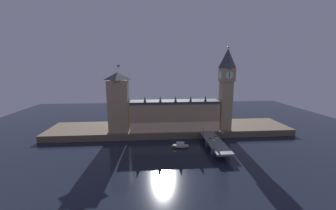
{
  "coord_description": "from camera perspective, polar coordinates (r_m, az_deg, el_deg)",
  "views": [
    {
      "loc": [
        -17.16,
        -147.01,
        61.44
      ],
      "look_at": [
        -3.65,
        20.0,
        29.48
      ],
      "focal_mm": 22.0,
      "sensor_mm": 36.0,
      "label": 1
    }
  ],
  "objects": [
    {
      "name": "pedestrian_far_rail",
      "position": [
        170.16,
        9.86,
        -8.03
      ],
      "size": [
        0.38,
        0.38,
        1.7
      ],
      "color": "black",
      "rests_on": "bridge"
    },
    {
      "name": "pedestrian_near_rail",
      "position": [
        144.45,
        12.72,
        -11.62
      ],
      "size": [
        0.38,
        0.38,
        1.7
      ],
      "color": "black",
      "rests_on": "bridge"
    },
    {
      "name": "ground_plane",
      "position": [
        160.25,
        1.92,
        -11.75
      ],
      "size": [
        400.0,
        400.0,
        0.0
      ],
      "primitive_type": "plane",
      "color": "black"
    },
    {
      "name": "parliament_hall",
      "position": [
        181.75,
        1.82,
        -2.83
      ],
      "size": [
        76.63,
        16.32,
        31.17
      ],
      "color": "tan",
      "rests_on": "embankment"
    },
    {
      "name": "boat_upstream",
      "position": [
        159.96,
        3.44,
        -11.18
      ],
      "size": [
        13.91,
        6.28,
        4.43
      ],
      "color": "#B2A893",
      "rests_on": "ground_plane"
    },
    {
      "name": "car_southbound_trail",
      "position": [
        165.74,
        13.07,
        -8.73
      ],
      "size": [
        1.92,
        4.39,
        1.55
      ],
      "color": "silver",
      "rests_on": "bridge"
    },
    {
      "name": "street_lamp_near",
      "position": [
        143.19,
        12.61,
        -10.37
      ],
      "size": [
        1.34,
        0.6,
        6.85
      ],
      "color": "#2D3333",
      "rests_on": "bridge"
    },
    {
      "name": "embankment",
      "position": [
        195.78,
        0.62,
        -6.62
      ],
      "size": [
        220.0,
        42.0,
        5.68
      ],
      "color": "brown",
      "rests_on": "ground_plane"
    },
    {
      "name": "bridge",
      "position": [
        159.94,
        12.87,
        -10.33
      ],
      "size": [
        11.57,
        46.0,
        6.09
      ],
      "color": "slate",
      "rests_on": "ground_plane"
    },
    {
      "name": "car_northbound_lead",
      "position": [
        161.65,
        11.65,
        -9.22
      ],
      "size": [
        2.08,
        4.0,
        1.32
      ],
      "color": "yellow",
      "rests_on": "bridge"
    },
    {
      "name": "clock_tower",
      "position": [
        185.85,
        15.84,
        4.91
      ],
      "size": [
        11.82,
        11.93,
        71.75
      ],
      "color": "tan",
      "rests_on": "embankment"
    },
    {
      "name": "victoria_tower",
      "position": [
        181.61,
        -13.51,
        0.88
      ],
      "size": [
        16.93,
        16.93,
        56.6
      ],
      "color": "tan",
      "rests_on": "embankment"
    },
    {
      "name": "street_lamp_mid",
      "position": [
        159.65,
        14.85,
        -8.22
      ],
      "size": [
        1.34,
        0.6,
        6.89
      ],
      "color": "#2D3333",
      "rests_on": "bridge"
    },
    {
      "name": "street_lamp_far",
      "position": [
        169.81,
        9.69,
        -6.75
      ],
      "size": [
        1.34,
        0.6,
        7.35
      ],
      "color": "#2D3333",
      "rests_on": "bridge"
    }
  ]
}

